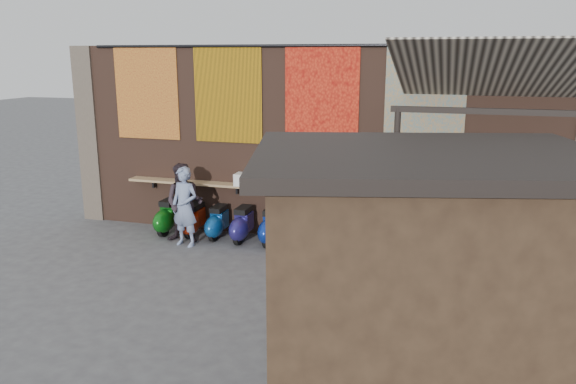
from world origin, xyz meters
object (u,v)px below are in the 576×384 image
at_px(diner_right, 185,203).
at_px(scooter_stool_4, 271,227).
at_px(scooter_stool_8, 391,236).
at_px(diner_left, 185,207).
at_px(scooter_stool_3, 242,225).
at_px(shelf_box, 249,180).
at_px(shopper_tan, 486,244).
at_px(scooter_stool_7, 359,236).
at_px(scooter_stool_9, 420,241).
at_px(market_stall, 420,319).
at_px(scooter_stool_6, 331,231).
at_px(shopper_navy, 507,265).
at_px(shopper_grey, 552,271).
at_px(scooter_stool_1, 194,220).
at_px(scooter_stool_0, 168,217).
at_px(scooter_stool_5, 298,227).
at_px(scooter_stool_2, 218,222).

bearing_deg(diner_right, scooter_stool_4, 4.76).
height_order(scooter_stool_8, diner_left, diner_left).
xyz_separation_m(scooter_stool_3, scooter_stool_4, (0.63, 0.01, 0.01)).
bearing_deg(shelf_box, shopper_tan, -21.22).
height_order(scooter_stool_4, scooter_stool_7, scooter_stool_4).
distance_m(scooter_stool_9, diner_left, 4.70).
xyz_separation_m(scooter_stool_8, market_stall, (0.83, -5.60, 1.06)).
xyz_separation_m(scooter_stool_6, shopper_navy, (3.11, -2.13, 0.40)).
xyz_separation_m(diner_left, shopper_grey, (6.54, -1.95, 0.11)).
relative_size(scooter_stool_1, scooter_stool_9, 0.98).
bearing_deg(scooter_stool_3, market_stall, -55.04).
bearing_deg(scooter_stool_3, scooter_stool_1, 176.16).
xyz_separation_m(scooter_stool_0, market_stall, (5.65, -5.64, 1.07)).
height_order(diner_left, shopper_tan, shopper_tan).
height_order(scooter_stool_3, diner_right, diner_right).
relative_size(scooter_stool_5, scooter_stool_7, 1.15).
bearing_deg(shopper_tan, market_stall, -149.94).
distance_m(scooter_stool_5, market_stall, 6.30).
bearing_deg(scooter_stool_2, shopper_tan, -16.09).
relative_size(diner_left, shopper_tan, 0.92).
bearing_deg(scooter_stool_6, shopper_navy, -34.36).
xyz_separation_m(diner_left, market_stall, (4.93, -5.02, 0.63)).
bearing_deg(shopper_grey, scooter_stool_2, 11.30).
bearing_deg(scooter_stool_3, diner_left, -151.05).
relative_size(scooter_stool_3, scooter_stool_9, 1.03).
xyz_separation_m(diner_left, shopper_navy, (6.01, -1.48, -0.04)).
xyz_separation_m(shelf_box, shopper_grey, (5.47, -2.85, -0.32)).
height_order(scooter_stool_8, shopper_tan, shopper_tan).
bearing_deg(scooter_stool_3, shopper_grey, -24.53).
height_order(shopper_tan, market_stall, market_stall).
bearing_deg(diner_left, market_stall, -34.92).
distance_m(scooter_stool_1, scooter_stool_2, 0.56).
xyz_separation_m(scooter_stool_3, scooter_stool_8, (3.08, 0.02, 0.03)).
bearing_deg(shopper_navy, scooter_stool_3, -36.04).
height_order(scooter_stool_3, scooter_stool_6, scooter_stool_6).
xyz_separation_m(scooter_stool_2, scooter_stool_7, (3.03, -0.05, 0.01)).
xyz_separation_m(scooter_stool_4, diner_left, (-1.65, -0.57, 0.45)).
distance_m(scooter_stool_6, shopper_grey, 4.50).
bearing_deg(market_stall, shopper_grey, 48.12).
bearing_deg(scooter_stool_3, scooter_stool_4, 0.47).
height_order(scooter_stool_0, shopper_navy, shopper_navy).
distance_m(scooter_stool_1, diner_right, 0.65).
distance_m(scooter_stool_8, shopper_navy, 2.84).
relative_size(scooter_stool_3, scooter_stool_4, 0.98).
height_order(shelf_box, diner_right, diner_right).
height_order(scooter_stool_2, shopper_tan, shopper_tan).
height_order(scooter_stool_4, shopper_tan, shopper_tan).
height_order(scooter_stool_7, shopper_tan, shopper_tan).
distance_m(scooter_stool_6, scooter_stool_7, 0.58).
bearing_deg(scooter_stool_2, scooter_stool_1, 177.32).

